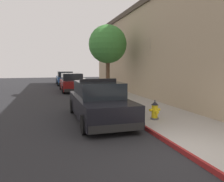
{
  "coord_description": "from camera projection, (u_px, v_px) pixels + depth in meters",
  "views": [
    {
      "loc": [
        -3.25,
        -4.32,
        2.19
      ],
      "look_at": [
        -0.27,
        5.76,
        1.0
      ],
      "focal_mm": 35.42,
      "sensor_mm": 36.0,
      "label": 1
    }
  ],
  "objects": [
    {
      "name": "ground_plane",
      "position": [
        26.0,
        104.0,
        13.54
      ],
      "size": [
        30.0,
        60.0,
        0.2
      ],
      "primitive_type": "cube",
      "color": "#232326"
    },
    {
      "name": "sidewalk_pavement",
      "position": [
        119.0,
        97.0,
        15.21
      ],
      "size": [
        2.92,
        60.0,
        0.13
      ],
      "primitive_type": "cube",
      "color": "#9E9991",
      "rests_on": "ground"
    },
    {
      "name": "curb_painted_edge",
      "position": [
        97.0,
        98.0,
        14.78
      ],
      "size": [
        0.08,
        60.0,
        0.13
      ],
      "primitive_type": "cube",
      "color": "maroon",
      "rests_on": "ground"
    },
    {
      "name": "storefront_building",
      "position": [
        188.0,
        50.0,
        14.93
      ],
      "size": [
        6.31,
        27.03,
        6.53
      ],
      "color": "tan",
      "rests_on": "ground"
    },
    {
      "name": "police_cruiser",
      "position": [
        99.0,
        102.0,
        8.93
      ],
      "size": [
        1.94,
        4.84,
        1.68
      ],
      "color": "black",
      "rests_on": "ground"
    },
    {
      "name": "parked_car_silver_ahead",
      "position": [
        72.0,
        83.0,
        19.43
      ],
      "size": [
        1.94,
        4.84,
        1.56
      ],
      "color": "maroon",
      "rests_on": "ground"
    },
    {
      "name": "parked_car_dark_far",
      "position": [
        65.0,
        78.0,
        26.1
      ],
      "size": [
        1.94,
        4.84,
        1.56
      ],
      "color": "navy",
      "rests_on": "ground"
    },
    {
      "name": "fire_hydrant",
      "position": [
        155.0,
        110.0,
        8.55
      ],
      "size": [
        0.44,
        0.4,
        0.76
      ],
      "color": "#4C4C51",
      "rests_on": "sidewalk_pavement"
    },
    {
      "name": "street_tree",
      "position": [
        108.0,
        44.0,
        15.48
      ],
      "size": [
        2.68,
        2.68,
        4.93
      ],
      "color": "brown",
      "rests_on": "sidewalk_pavement"
    }
  ]
}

